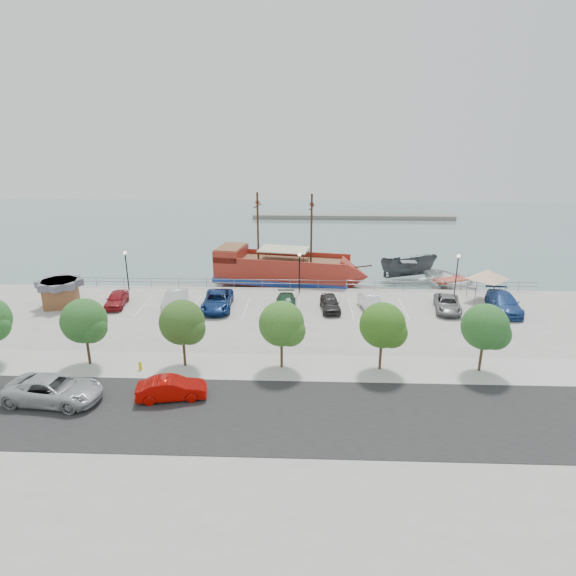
{
  "coord_description": "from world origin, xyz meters",
  "views": [
    {
      "loc": [
        0.63,
        -40.91,
        16.42
      ],
      "look_at": [
        -1.0,
        2.0,
        2.0
      ],
      "focal_mm": 30.0,
      "sensor_mm": 36.0,
      "label": 1
    }
  ],
  "objects": [
    {
      "name": "dock_east",
      "position": [
        15.0,
        9.2,
        -0.81
      ],
      "size": [
        6.78,
        3.95,
        0.37
      ],
      "primitive_type": "cube",
      "rotation": [
        0.0,
        0.0,
        0.34
      ],
      "color": "slate",
      "rests_on": "ground"
    },
    {
      "name": "far_shore",
      "position": [
        10.0,
        55.0,
        -0.6
      ],
      "size": [
        40.0,
        3.0,
        0.8
      ],
      "primitive_type": "cube",
      "color": "gray",
      "rests_on": "ground"
    },
    {
      "name": "street",
      "position": [
        0.0,
        -16.0,
        0.01
      ],
      "size": [
        100.0,
        8.0,
        0.04
      ],
      "primitive_type": "cube",
      "color": "black",
      "rests_on": "land_slab"
    },
    {
      "name": "lamp_post_mid",
      "position": [
        0.0,
        6.5,
        2.94
      ],
      "size": [
        0.36,
        0.36,
        4.28
      ],
      "color": "black",
      "rests_on": "land_slab"
    },
    {
      "name": "parked_car_a",
      "position": [
        -17.5,
        1.86,
        0.71
      ],
      "size": [
        2.14,
        4.34,
        1.42
      ],
      "primitive_type": "imported",
      "rotation": [
        0.0,
        0.0,
        0.11
      ],
      "color": "maroon",
      "rests_on": "land_slab"
    },
    {
      "name": "tree_c",
      "position": [
        -7.85,
        -10.07,
        3.3
      ],
      "size": [
        3.3,
        3.2,
        5.0
      ],
      "color": "#473321",
      "rests_on": "sidewalk"
    },
    {
      "name": "sidewalk",
      "position": [
        0.0,
        -10.0,
        0.01
      ],
      "size": [
        100.0,
        4.0,
        0.05
      ],
      "primitive_type": "cube",
      "color": "#B2B1AA",
      "rests_on": "land_slab"
    },
    {
      "name": "dock_west",
      "position": [
        -15.36,
        9.2,
        -0.8
      ],
      "size": [
        7.15,
        3.02,
        0.4
      ],
      "primitive_type": "cube",
      "rotation": [
        0.0,
        0.0,
        0.15
      ],
      "color": "gray",
      "rests_on": "ground"
    },
    {
      "name": "street_van",
      "position": [
        -15.03,
        -15.05,
        0.84
      ],
      "size": [
        6.28,
        3.37,
        1.68
      ],
      "primitive_type": "imported",
      "rotation": [
        0.0,
        0.0,
        1.47
      ],
      "color": "#AAADAF",
      "rests_on": "street"
    },
    {
      "name": "parked_car_g",
      "position": [
        13.99,
        1.83,
        0.68
      ],
      "size": [
        3.08,
        5.22,
        1.36
      ],
      "primitive_type": "imported",
      "rotation": [
        0.0,
        0.0,
        -0.17
      ],
      "color": "slate",
      "rests_on": "land_slab"
    },
    {
      "name": "tree_d",
      "position": [
        -0.85,
        -10.07,
        3.3
      ],
      "size": [
        3.3,
        3.2,
        5.0
      ],
      "color": "#473321",
      "rests_on": "sidewalk"
    },
    {
      "name": "tree_f",
      "position": [
        13.15,
        -10.07,
        3.3
      ],
      "size": [
        3.3,
        3.2,
        5.0
      ],
      "color": "#473321",
      "rests_on": "sidewalk"
    },
    {
      "name": "tree_e",
      "position": [
        6.15,
        -10.07,
        3.3
      ],
      "size": [
        3.3,
        3.2,
        5.0
      ],
      "color": "#473321",
      "rests_on": "sidewalk"
    },
    {
      "name": "street_sedan",
      "position": [
        -7.75,
        -14.42,
        0.72
      ],
      "size": [
        4.57,
        2.29,
        1.44
      ],
      "primitive_type": "imported",
      "rotation": [
        0.0,
        0.0,
        1.75
      ],
      "color": "#AA0803",
      "rests_on": "street"
    },
    {
      "name": "dock_mid",
      "position": [
        9.31,
        9.2,
        -0.78
      ],
      "size": [
        7.89,
        4.26,
        0.43
      ],
      "primitive_type": "cube",
      "rotation": [
        0.0,
        0.0,
        -0.29
      ],
      "color": "#66625E",
      "rests_on": "ground"
    },
    {
      "name": "parked_car_f",
      "position": [
        6.84,
        1.67,
        0.7
      ],
      "size": [
        2.28,
        4.47,
        1.41
      ],
      "primitive_type": "imported",
      "rotation": [
        0.0,
        0.0,
        0.19
      ],
      "color": "silver",
      "rests_on": "land_slab"
    },
    {
      "name": "patrol_boat",
      "position": [
        12.86,
        14.62,
        0.34
      ],
      "size": [
        7.29,
        3.75,
        2.69
      ],
      "primitive_type": "imported",
      "rotation": [
        0.0,
        0.0,
        1.74
      ],
      "color": "#42464A",
      "rests_on": "ground"
    },
    {
      "name": "parked_car_e",
      "position": [
        2.98,
        1.54,
        0.71
      ],
      "size": [
        2.01,
        4.28,
        1.42
      ],
      "primitive_type": "imported",
      "rotation": [
        0.0,
        0.0,
        0.08
      ],
      "color": "black",
      "rests_on": "land_slab"
    },
    {
      "name": "shed",
      "position": [
        -22.83,
        1.78,
        1.37
      ],
      "size": [
        3.83,
        3.83,
        2.58
      ],
      "rotation": [
        0.0,
        0.0,
        0.26
      ],
      "color": "brown",
      "rests_on": "land_slab"
    },
    {
      "name": "lamp_post_left",
      "position": [
        -18.0,
        6.5,
        2.94
      ],
      "size": [
        0.36,
        0.36,
        4.28
      ],
      "color": "black",
      "rests_on": "land_slab"
    },
    {
      "name": "seawall_railing",
      "position": [
        0.0,
        7.8,
        0.53
      ],
      "size": [
        50.0,
        0.06,
        1.0
      ],
      "color": "slate",
      "rests_on": "land_slab"
    },
    {
      "name": "land_slab",
      "position": [
        0.0,
        -21.0,
        -0.6
      ],
      "size": [
        100.0,
        58.0,
        1.2
      ],
      "primitive_type": "cube",
      "color": "gray",
      "rests_on": "ground"
    },
    {
      "name": "canopy_tent",
      "position": [
        18.48,
        4.86,
        3.18
      ],
      "size": [
        4.55,
        4.55,
        3.65
      ],
      "rotation": [
        0.0,
        0.0,
        -0.04
      ],
      "color": "slate",
      "rests_on": "land_slab"
    },
    {
      "name": "pirate_ship",
      "position": [
        -0.75,
        11.32,
        0.86
      ],
      "size": [
        17.88,
        7.69,
        11.11
      ],
      "rotation": [
        0.0,
        0.0,
        -0.18
      ],
      "color": "maroon",
      "rests_on": "ground"
    },
    {
      "name": "tree_b",
      "position": [
        -14.85,
        -10.07,
        3.3
      ],
      "size": [
        3.3,
        3.2,
        5.0
      ],
      "color": "#473321",
      "rests_on": "sidewalk"
    },
    {
      "name": "fire_hydrant",
      "position": [
        -11.0,
        -10.8,
        0.37
      ],
      "size": [
        0.23,
        0.23,
        0.67
      ],
      "rotation": [
        0.0,
        0.0,
        -0.1
      ],
      "color": "#C9B800",
      "rests_on": "sidewalk"
    },
    {
      "name": "lamp_post_right",
      "position": [
        16.0,
        6.5,
        2.94
      ],
      "size": [
        0.36,
        0.36,
        4.28
      ],
      "color": "black",
      "rests_on": "land_slab"
    },
    {
      "name": "speedboat",
      "position": [
        17.12,
        11.24,
        -0.2
      ],
      "size": [
        8.25,
        9.3,
        1.59
      ],
      "primitive_type": "imported",
      "rotation": [
        0.0,
        0.0,
        0.44
      ],
      "color": "white",
      "rests_on": "ground"
    },
    {
      "name": "ground",
      "position": [
        0.0,
        0.0,
        -1.0
      ],
      "size": [
        160.0,
        160.0,
        0.0
      ],
      "primitive_type": "plane",
      "color": "slate"
    },
    {
      "name": "parked_car_d",
      "position": [
        -1.19,
        1.34,
        0.68
      ],
      "size": [
        2.0,
        4.71,
        1.35
      ],
      "primitive_type": "imported",
      "rotation": [
        0.0,
        0.0,
        0.02
      ],
      "color": "#193E26",
      "rests_on": "land_slab"
    },
    {
      "name": "parked_car_b",
      "position": [
        -11.91,
        2.14,
        0.75
      ],
      "size": [
        1.64,
        4.59,
        1.51
      ],
      "primitive_type": "imported",
      "rotation": [
        0.0,
        0.0,
        0.01
      ],
      "color": "silver",
      "rests_on": "land_slab"
    },
    {
      "name": "parked_car_c",
      "position": [
        -7.67,
        1.56,
        0.8
      ],
      "size": [
        2.98,
        5.88,
        1.59
      ],
      "primitive_type": "imported",
      "rotation": [
        0.0,
        0.0,
        0.06
      ],
      "color": "navy",
      "rests_on": "land_slab"
    },
    {
      "name": "parked_car_h",
      "position": [
        19.18,
        1.88,
        0.84
      ],
      "size": [
        2.77,
        5.92,
        1.67
      ],
      "primitive_type": "imported",
      "rotation": [
        0.0,
        0.0,
        -0.08
      ],
      "color": "navy",
      "rests_on": "land_slab"
    }
  ]
}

